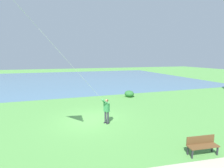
{
  "coord_description": "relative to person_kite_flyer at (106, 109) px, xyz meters",
  "views": [
    {
      "loc": [
        11.79,
        -2.17,
        4.58
      ],
      "look_at": [
        0.49,
        1.45,
        2.7
      ],
      "focal_mm": 26.9,
      "sensor_mm": 36.0,
      "label": 1
    }
  ],
  "objects": [
    {
      "name": "ground_plane",
      "position": [
        -0.98,
        -0.88,
        -1.05
      ],
      "size": [
        120.0,
        120.0,
        0.0
      ],
      "primitive_type": "plane",
      "color": "#569947"
    },
    {
      "name": "lake_water",
      "position": [
        -26.44,
        3.12,
        -1.04
      ],
      "size": [
        36.0,
        44.0,
        0.01
      ],
      "primitive_type": "cube",
      "color": "teal",
      "rests_on": "ground"
    },
    {
      "name": "person_kite_flyer",
      "position": [
        0.0,
        0.0,
        0.0
      ],
      "size": [
        0.53,
        0.62,
        1.83
      ],
      "color": "#232328",
      "rests_on": "ground"
    },
    {
      "name": "park_bench_near_walkway",
      "position": [
        5.05,
        3.29,
        -0.54
      ],
      "size": [
        0.6,
        1.54,
        0.88
      ],
      "color": "brown",
      "rests_on": "ground"
    },
    {
      "name": "lakeside_shrub",
      "position": [
        -6.94,
        4.76,
        -0.68
      ],
      "size": [
        1.27,
        1.07,
        0.74
      ],
      "primitive_type": "ellipsoid",
      "color": "#2D7033",
      "rests_on": "ground"
    }
  ]
}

